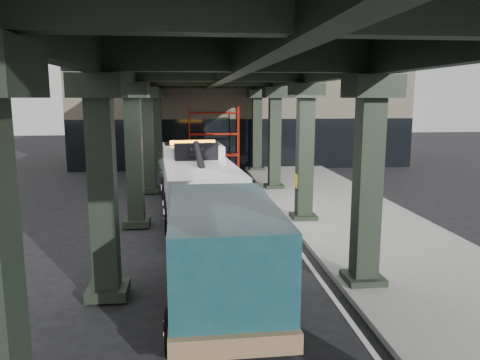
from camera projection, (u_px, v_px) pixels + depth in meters
ground at (238, 241)px, 14.93m from camera, size 90.00×90.00×0.00m
sidewalk at (353, 219)px, 17.35m from camera, size 5.00×40.00×0.15m
lane_stripe at (279, 223)px, 17.07m from camera, size 0.12×38.00×0.01m
viaduct at (221, 69)px, 15.90m from camera, size 7.40×32.00×6.40m
building at (237, 105)px, 34.03m from camera, size 22.00×10.00×8.00m
scaffolding at (214, 137)px, 28.91m from camera, size 3.08×0.88×4.00m
tow_truck at (197, 180)px, 17.95m from camera, size 3.12×8.96×2.89m
towed_van at (222, 250)px, 10.03m from camera, size 2.43×5.88×2.37m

